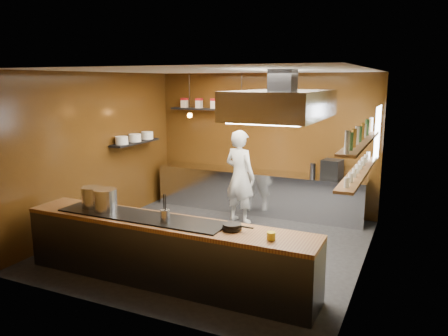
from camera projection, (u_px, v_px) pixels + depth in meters
The scene contains 26 objects.
floor at pixel (214, 244), 7.70m from camera, with size 5.00×5.00×0.00m, color black.
back_wall at pixel (263, 142), 9.64m from camera, with size 5.00×5.00×0.00m, color black.
left_wall at pixel (98, 151), 8.43m from camera, with size 5.00×5.00×0.00m, color black.
right_wall at pixel (367, 174), 6.39m from camera, with size 5.00×5.00×0.00m, color #494429.
ceiling at pixel (213, 71), 7.11m from camera, with size 5.00×5.00×0.00m, color silver.
window_pane at pixel (377, 134), 7.84m from camera, with size 1.00×1.00×0.00m, color white.
prep_counter at pixel (257, 192), 9.55m from camera, with size 4.60×0.65×0.90m, color silver.
pass_counter at pixel (165, 251), 6.19m from camera, with size 4.40×0.72×0.94m.
tin_shelf at pixel (224, 110), 9.74m from camera, with size 2.60×0.26×0.04m, color black.
plate_shelf at pixel (135, 142), 9.24m from camera, with size 0.30×1.40×0.04m, color black.
bottle_shelf_upper at pixel (361, 142), 6.64m from camera, with size 0.26×2.80×0.04m, color brown.
bottle_shelf_lower at pixel (359, 172), 6.73m from camera, with size 0.26×2.80×0.04m, color brown.
extractor_hood at pixel (282, 104), 6.32m from camera, with size 1.20×2.00×0.72m.
pendant_left at pixel (190, 113), 9.36m from camera, with size 0.10×0.10×0.95m.
pendant_right at pixel (241, 115), 8.87m from camera, with size 0.10×0.10×0.95m.
storage_tins at pixel (230, 104), 9.65m from camera, with size 2.43×0.13×0.22m.
plate_stacks at pixel (135, 138), 9.22m from camera, with size 0.26×1.16×0.16m.
bottles at pixel (361, 133), 6.61m from camera, with size 0.06×2.66×0.24m.
wine_glasses at pixel (359, 167), 6.71m from camera, with size 0.07×2.37×0.13m.
stockpot_large at pixel (92, 197), 6.65m from camera, with size 0.32×0.32×0.32m, color #BBBDC2.
stockpot_small at pixel (105, 200), 6.46m from camera, with size 0.35×0.35×0.33m, color silver.
utensil_crock at pixel (165, 216), 5.98m from camera, with size 0.13×0.13×0.16m, color silver.
frying_pan at pixel (232, 226), 5.70m from camera, with size 0.43×0.26×0.07m.
butter_jar at pixel (271, 236), 5.36m from camera, with size 0.11×0.11×0.10m, color yellow.
espresso_machine at pixel (332, 169), 8.85m from camera, with size 0.37×0.35×0.37m, color black.
chef at pixel (240, 177), 8.77m from camera, with size 0.69×0.45×1.89m, color white.
Camera 1 is at (3.19, -6.55, 2.85)m, focal length 35.00 mm.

